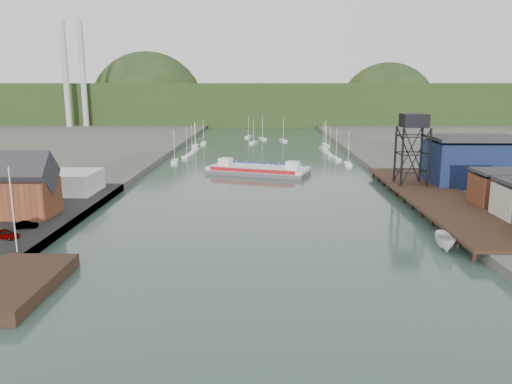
{
  "coord_description": "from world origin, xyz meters",
  "views": [
    {
      "loc": [
        1.13,
        -55.37,
        24.14
      ],
      "look_at": [
        -0.28,
        39.5,
        4.0
      ],
      "focal_mm": 35.0,
      "sensor_mm": 36.0,
      "label": 1
    }
  ],
  "objects_px": {
    "lift_tower": "(414,125)",
    "chain_ferry": "(258,170)",
    "motorboat": "(445,242)",
    "car_west_a": "(6,234)",
    "harbor_building": "(19,191)"
  },
  "relations": [
    {
      "from": "lift_tower",
      "to": "car_west_a",
      "type": "distance_m",
      "value": 84.88
    },
    {
      "from": "chain_ferry",
      "to": "motorboat",
      "type": "xyz_separation_m",
      "value": [
        28.71,
        -66.38,
        0.12
      ]
    },
    {
      "from": "car_west_a",
      "to": "motorboat",
      "type": "bearing_deg",
      "value": -71.64
    },
    {
      "from": "harbor_building",
      "to": "lift_tower",
      "type": "bearing_deg",
      "value": 19.98
    },
    {
      "from": "motorboat",
      "to": "car_west_a",
      "type": "xyz_separation_m",
      "value": [
        -66.17,
        -0.36,
        1.05
      ]
    },
    {
      "from": "lift_tower",
      "to": "car_west_a",
      "type": "bearing_deg",
      "value": -150.18
    },
    {
      "from": "lift_tower",
      "to": "chain_ferry",
      "type": "height_order",
      "value": "lift_tower"
    },
    {
      "from": "harbor_building",
      "to": "motorboat",
      "type": "xyz_separation_m",
      "value": [
        70.44,
        -13.33,
        -4.82
      ]
    },
    {
      "from": "lift_tower",
      "to": "motorboat",
      "type": "relative_size",
      "value": 2.44
    },
    {
      "from": "harbor_building",
      "to": "motorboat",
      "type": "height_order",
      "value": "harbor_building"
    },
    {
      "from": "lift_tower",
      "to": "chain_ferry",
      "type": "bearing_deg",
      "value": 144.62
    },
    {
      "from": "chain_ferry",
      "to": "car_west_a",
      "type": "bearing_deg",
      "value": -100.77
    },
    {
      "from": "motorboat",
      "to": "car_west_a",
      "type": "distance_m",
      "value": 66.18
    },
    {
      "from": "harbor_building",
      "to": "chain_ferry",
      "type": "height_order",
      "value": "harbor_building"
    },
    {
      "from": "lift_tower",
      "to": "chain_ferry",
      "type": "distance_m",
      "value": 45.62
    }
  ]
}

